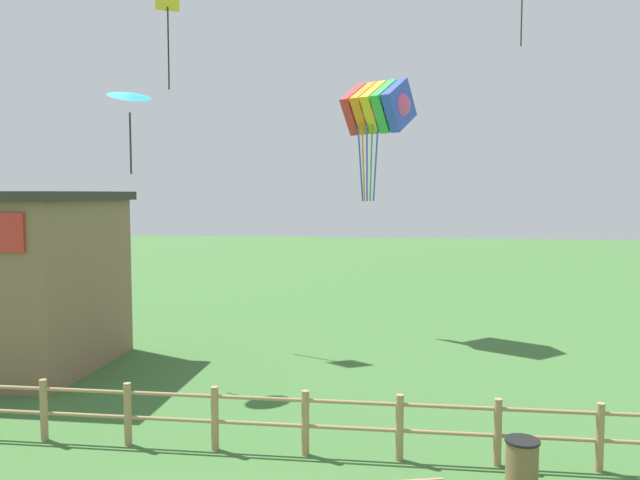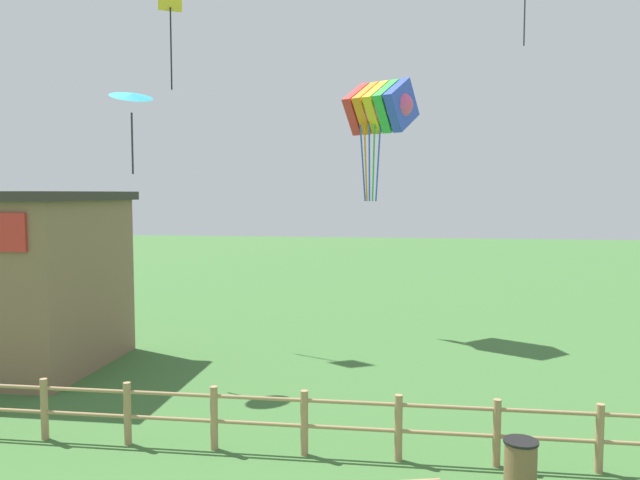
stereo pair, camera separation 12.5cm
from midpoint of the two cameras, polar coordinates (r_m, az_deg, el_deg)
The scene contains 5 objects.
wooden_fence at distance 11.65m, azimuth -1.13°, elevation -16.05°, with size 16.95×0.14×1.18m.
trash_bin at distance 10.91m, azimuth 18.18°, elevation -19.06°, with size 0.55×0.55×0.84m.
kite_rainbow_parafoil at distance 21.48m, azimuth 5.73°, elevation 11.97°, with size 2.96×2.74×4.07m.
kite_cyan_delta at distance 17.03m, azimuth -16.67°, elevation 12.42°, with size 1.52×1.51×2.24m.
kite_yellow_diamond at distance 22.02m, azimuth -13.35°, elevation 19.83°, with size 0.79×0.57×3.59m.
Camera 2 is at (1.82, -5.72, 4.72)m, focal length 35.00 mm.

